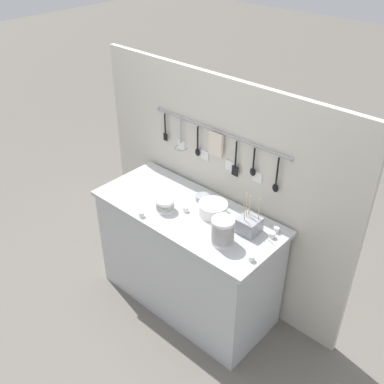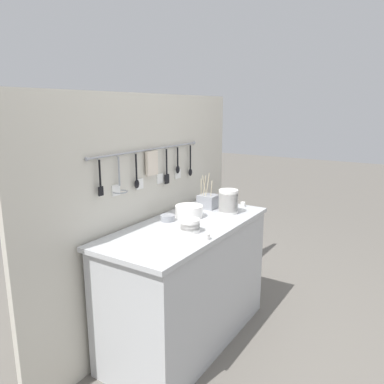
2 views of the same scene
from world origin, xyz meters
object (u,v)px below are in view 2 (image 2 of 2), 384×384
(bowl_stack_wide_centre, at_px, (190,225))
(cup_by_caddy, at_px, (212,201))
(cup_beside_plates, at_px, (243,204))
(plate_stack, at_px, (189,211))
(cup_front_right, at_px, (189,222))
(cutlery_caddy, at_px, (208,201))
(cup_edge_near, at_px, (205,200))
(bowl_stack_nested_right, at_px, (228,202))
(steel_mixing_bowl, at_px, (168,218))
(cup_back_left, at_px, (207,237))

(bowl_stack_wide_centre, height_order, cup_by_caddy, bowl_stack_wide_centre)
(cup_beside_plates, xyz_separation_m, cup_by_caddy, (-0.03, 0.26, 0.00))
(plate_stack, height_order, cup_front_right, plate_stack)
(cup_by_caddy, bearing_deg, cutlery_caddy, -161.53)
(cup_edge_near, height_order, cup_beside_plates, same)
(bowl_stack_wide_centre, bearing_deg, cutlery_caddy, 18.81)
(cup_edge_near, bearing_deg, bowl_stack_nested_right, -121.36)
(steel_mixing_bowl, xyz_separation_m, cup_beside_plates, (0.63, -0.28, -0.00))
(cutlery_caddy, relative_size, cup_back_left, 7.12)
(bowl_stack_nested_right, xyz_separation_m, cup_by_caddy, (0.20, 0.25, -0.07))
(plate_stack, xyz_separation_m, cup_beside_plates, (0.47, -0.21, -0.02))
(steel_mixing_bowl, relative_size, cup_back_left, 2.73)
(cup_front_right, bearing_deg, cup_back_left, -126.67)
(cup_beside_plates, bearing_deg, cup_front_right, 170.45)
(cup_front_right, bearing_deg, bowl_stack_nested_right, -13.12)
(plate_stack, bearing_deg, steel_mixing_bowl, 154.45)
(steel_mixing_bowl, height_order, cutlery_caddy, cutlery_caddy)
(cutlery_caddy, xyz_separation_m, cup_by_caddy, (0.15, 0.05, -0.03))
(cup_beside_plates, height_order, cup_back_left, same)
(bowl_stack_wide_centre, xyz_separation_m, cup_front_right, (0.12, 0.08, -0.02))
(cup_front_right, bearing_deg, cup_by_caddy, 14.93)
(plate_stack, height_order, cup_by_caddy, plate_stack)
(bowl_stack_nested_right, bearing_deg, cup_beside_plates, -3.28)
(cutlery_caddy, distance_m, cup_beside_plates, 0.28)
(cup_front_right, xyz_separation_m, cup_by_caddy, (0.60, 0.16, 0.00))
(steel_mixing_bowl, height_order, cup_front_right, steel_mixing_bowl)
(bowl_stack_nested_right, distance_m, cup_front_right, 0.41)
(plate_stack, distance_m, cup_by_caddy, 0.44)
(bowl_stack_wide_centre, bearing_deg, cup_beside_plates, -1.77)
(steel_mixing_bowl, distance_m, cutlery_caddy, 0.46)
(bowl_stack_nested_right, bearing_deg, bowl_stack_wide_centre, 178.91)
(plate_stack, distance_m, cup_front_right, 0.19)
(bowl_stack_wide_centre, distance_m, bowl_stack_nested_right, 0.51)
(steel_mixing_bowl, height_order, cup_by_caddy, steel_mixing_bowl)
(cup_back_left, height_order, cup_by_caddy, same)
(steel_mixing_bowl, bearing_deg, cup_beside_plates, -24.23)
(plate_stack, relative_size, cup_front_right, 5.32)
(cup_edge_near, bearing_deg, cup_by_caddy, -80.66)
(bowl_stack_wide_centre, distance_m, plate_stack, 0.33)
(steel_mixing_bowl, bearing_deg, cup_edge_near, 4.42)
(cup_back_left, bearing_deg, plate_stack, 45.51)
(cutlery_caddy, xyz_separation_m, cup_beside_plates, (0.18, -0.22, -0.03))
(bowl_stack_nested_right, distance_m, cup_edge_near, 0.38)
(steel_mixing_bowl, relative_size, cup_front_right, 2.73)
(steel_mixing_bowl, distance_m, cup_back_left, 0.46)
(cup_back_left, bearing_deg, cup_front_right, 53.33)
(bowl_stack_nested_right, height_order, cup_front_right, bowl_stack_nested_right)
(bowl_stack_wide_centre, relative_size, plate_stack, 0.63)
(steel_mixing_bowl, bearing_deg, cup_by_caddy, -1.72)
(cup_by_caddy, bearing_deg, cup_back_left, -152.66)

